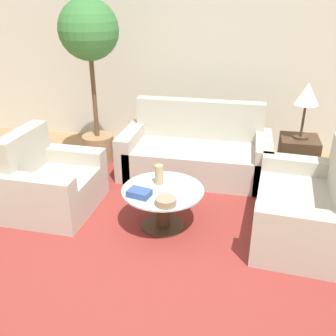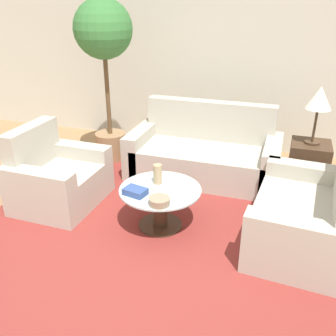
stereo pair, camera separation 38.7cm
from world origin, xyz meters
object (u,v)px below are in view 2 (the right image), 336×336
(vase, at_px, (158,174))
(book_stack, at_px, (135,191))
(coffee_table, at_px, (160,202))
(armchair, at_px, (55,179))
(potted_plant, at_px, (104,48))
(bowl, at_px, (159,201))
(loveseat, at_px, (310,218))
(table_lamp, at_px, (319,100))
(sofa_main, at_px, (205,154))

(vase, distance_m, book_stack, 0.32)
(vase, bearing_deg, coffee_table, -59.54)
(armchair, height_order, potted_plant, potted_plant)
(armchair, xyz_separation_m, coffee_table, (1.30, -0.11, -0.00))
(potted_plant, bearing_deg, bowl, -52.16)
(vase, bearing_deg, loveseat, 1.88)
(table_lamp, bearing_deg, coffee_table, -136.57)
(loveseat, distance_m, bowl, 1.43)
(vase, xyz_separation_m, bowl, (0.16, -0.40, -0.07))
(coffee_table, xyz_separation_m, book_stack, (-0.19, -0.18, 0.19))
(sofa_main, height_order, loveseat, sofa_main)
(armchair, distance_m, table_lamp, 3.11)
(coffee_table, relative_size, table_lamp, 1.22)
(bowl, bearing_deg, table_lamp, 50.86)
(table_lamp, relative_size, bowl, 3.43)
(loveseat, bearing_deg, vase, -83.59)
(bowl, bearing_deg, sofa_main, 88.13)
(vase, relative_size, bowl, 1.04)
(potted_plant, relative_size, vase, 10.56)
(coffee_table, relative_size, bowl, 4.18)
(loveseat, bearing_deg, potted_plant, -111.27)
(book_stack, bearing_deg, potted_plant, 135.98)
(armchair, relative_size, bowl, 5.06)
(table_lamp, height_order, potted_plant, potted_plant)
(table_lamp, distance_m, vase, 2.02)
(table_lamp, relative_size, book_stack, 2.80)
(vase, bearing_deg, bowl, -68.52)
(armchair, distance_m, vase, 1.26)
(sofa_main, relative_size, loveseat, 1.34)
(potted_plant, relative_size, bowl, 11.01)
(book_stack, bearing_deg, bowl, -7.82)
(armchair, bearing_deg, table_lamp, -64.45)
(armchair, bearing_deg, bowl, -104.95)
(book_stack, bearing_deg, armchair, 177.80)
(coffee_table, height_order, bowl, bowl)
(bowl, xyz_separation_m, book_stack, (-0.28, 0.11, -0.00))
(loveseat, distance_m, coffee_table, 1.44)
(armchair, xyz_separation_m, loveseat, (2.73, 0.04, 0.00))
(coffee_table, bearing_deg, book_stack, -136.07)
(armchair, relative_size, loveseat, 0.70)
(potted_plant, xyz_separation_m, book_stack, (1.08, -1.65, -1.09))
(sofa_main, relative_size, potted_plant, 0.88)
(loveseat, relative_size, book_stack, 5.90)
(bowl, bearing_deg, coffee_table, 107.78)
(armchair, distance_m, coffee_table, 1.31)
(loveseat, height_order, vase, loveseat)
(vase, distance_m, bowl, 0.43)
(bowl, height_order, book_stack, bowl)
(armchair, bearing_deg, book_stack, -103.78)
(coffee_table, distance_m, vase, 0.29)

